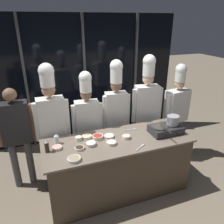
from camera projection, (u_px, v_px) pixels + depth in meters
name	position (u px, v px, depth m)	size (l,w,h in m)	color
ground_plane	(117.00, 189.00, 3.59)	(24.00, 24.00, 0.00)	#7F705B
window_wall_back	(85.00, 80.00, 4.76)	(4.23, 0.09, 2.70)	black
demo_counter	(118.00, 166.00, 3.41)	(2.19, 0.83, 0.93)	#4C3D2D
portable_stove	(166.00, 129.00, 3.41)	(0.49, 0.33, 0.13)	#28282B
frying_pan	(160.00, 125.00, 3.34)	(0.25, 0.44, 0.05)	#38332D
stock_pot	(173.00, 120.00, 3.39)	(0.22, 0.19, 0.15)	#93969B
squeeze_bottle_clear	(57.00, 139.00, 3.11)	(0.07, 0.07, 0.16)	white
squeeze_bottle_soy	(47.00, 146.00, 2.90)	(0.06, 0.06, 0.19)	#332319
prep_bowl_onion	(111.00, 143.00, 3.11)	(0.15, 0.15, 0.04)	silver
prep_bowl_mushrooms	(74.00, 159.00, 2.75)	(0.17, 0.17, 0.04)	silver
prep_bowl_chicken	(126.00, 137.00, 3.26)	(0.12, 0.12, 0.05)	silver
prep_bowl_noodles	(79.00, 138.00, 3.22)	(0.10, 0.10, 0.05)	silver
prep_bowl_ginger	(87.00, 136.00, 3.29)	(0.15, 0.15, 0.03)	silver
prep_bowl_shrimp	(57.00, 148.00, 2.99)	(0.14, 0.14, 0.04)	silver
prep_bowl_bean_sprouts	(109.00, 136.00, 3.29)	(0.15, 0.15, 0.04)	silver
prep_bowl_chili_flakes	(98.00, 137.00, 3.26)	(0.17, 0.17, 0.05)	silver
prep_bowl_soy_glaze	(80.00, 148.00, 2.99)	(0.14, 0.14, 0.04)	silver
prep_bowl_rice	(91.00, 144.00, 3.08)	(0.14, 0.14, 0.05)	silver
serving_spoon_slotted	(133.00, 129.00, 3.52)	(0.21, 0.06, 0.02)	#B2B5BA
serving_spoon_solid	(142.00, 146.00, 3.06)	(0.19, 0.13, 0.02)	#B2B5BA
person_guest	(17.00, 130.00, 3.31)	(0.55, 0.23, 1.68)	#4C4C51
chef_head	(52.00, 117.00, 3.35)	(0.54, 0.22, 2.02)	#2D3856
chef_sous	(87.00, 117.00, 3.63)	(0.51, 0.24, 1.84)	#4C4C51
chef_line	(116.00, 106.00, 3.80)	(0.49, 0.24, 1.98)	#2D3856
chef_pastry	(147.00, 102.00, 3.96)	(0.56, 0.29, 2.04)	#2D3856
chef_apprentice	(177.00, 106.00, 4.14)	(0.59, 0.31, 1.86)	#4C4C51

